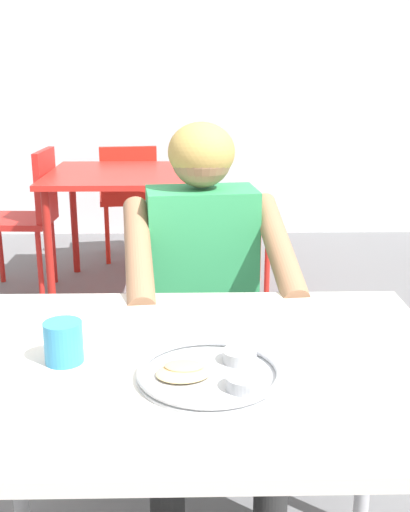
{
  "coord_description": "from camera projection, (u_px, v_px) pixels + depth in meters",
  "views": [
    {
      "loc": [
        0.03,
        -1.12,
        1.32
      ],
      "look_at": [
        0.06,
        0.33,
        0.88
      ],
      "focal_mm": 44.39,
      "sensor_mm": 36.0,
      "label": 1
    }
  ],
  "objects": [
    {
      "name": "chair_red_left",
      "position": [
        29.0,
        211.0,
        3.75
      ],
      "size": [
        0.44,
        0.4,
        0.86
      ],
      "color": "red",
      "rests_on": "ground"
    },
    {
      "name": "chair_red_far",
      "position": [
        129.0,
        193.0,
        4.39
      ],
      "size": [
        0.45,
        0.44,
        0.81
      ],
      "color": "red",
      "rests_on": "ground"
    },
    {
      "name": "diner_foreground",
      "position": [
        205.0,
        279.0,
        1.94
      ],
      "size": [
        0.53,
        0.58,
        1.16
      ],
      "color": "#282828",
      "rests_on": "ground"
    },
    {
      "name": "thali_tray",
      "position": [
        212.0,
        372.0,
        1.24
      ],
      "size": [
        0.28,
        0.28,
        0.03
      ],
      "color": "#B7BABF",
      "rests_on": "table_foreground"
    },
    {
      "name": "chair_foreground",
      "position": [
        199.0,
        319.0,
        2.21
      ],
      "size": [
        0.44,
        0.43,
        0.8
      ],
      "color": "#3F3F44",
      "rests_on": "ground"
    },
    {
      "name": "back_wall",
      "position": [
        187.0,
        14.0,
        4.8
      ],
      "size": [
        12.0,
        0.12,
        3.4
      ],
      "primitive_type": "cube",
      "color": "white",
      "rests_on": "ground"
    },
    {
      "name": "chair_red_right",
      "position": [
        224.0,
        211.0,
        3.76
      ],
      "size": [
        0.42,
        0.43,
        0.85
      ],
      "color": "red",
      "rests_on": "ground"
    },
    {
      "name": "drinking_cup",
      "position": [
        63.0,
        341.0,
        1.3
      ],
      "size": [
        0.08,
        0.08,
        0.09
      ],
      "color": "#338CBF",
      "rests_on": "table_foreground"
    },
    {
      "name": "table_foreground",
      "position": [
        191.0,
        392.0,
        1.34
      ],
      "size": [
        1.1,
        0.81,
        0.73
      ],
      "color": "silver",
      "rests_on": "ground"
    },
    {
      "name": "table_background_red",
      "position": [
        123.0,
        187.0,
        3.7
      ],
      "size": [
        0.86,
        0.88,
        0.73
      ],
      "color": "red",
      "rests_on": "ground"
    }
  ]
}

